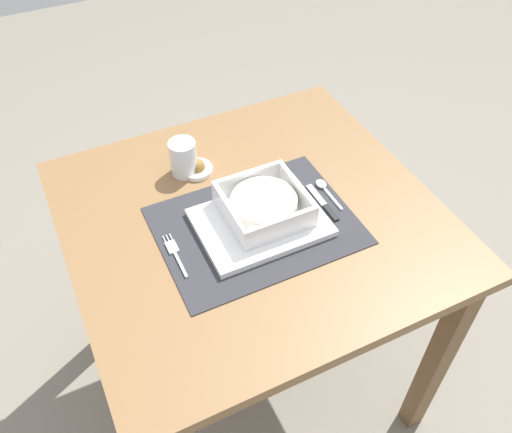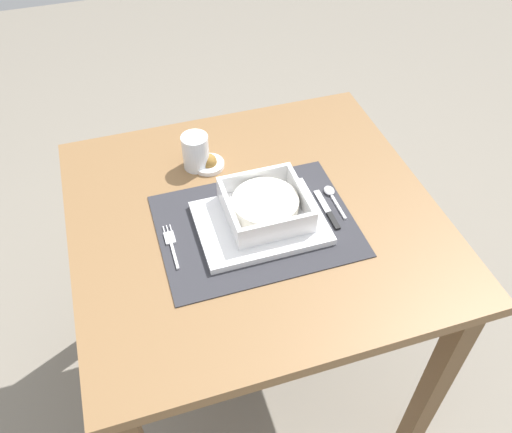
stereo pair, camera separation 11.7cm
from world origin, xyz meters
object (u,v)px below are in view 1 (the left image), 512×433
dining_table (253,246)px  porridge_bowl (264,205)px  fork (174,252)px  spoon (324,187)px  condiment_saucer (197,168)px  drinking_glass (184,160)px  butter_knife (324,205)px

dining_table → porridge_bowl: (0.02, -0.02, 0.15)m
porridge_bowl → fork: size_ratio=1.36×
dining_table → spoon: size_ratio=7.51×
spoon → condiment_saucer: condiment_saucer is taller
condiment_saucer → porridge_bowl: bearing=-70.4°
dining_table → spoon: 0.22m
condiment_saucer → spoon: bearing=-37.6°
fork → drinking_glass: drinking_glass is taller
porridge_bowl → spoon: 0.18m
butter_knife → condiment_saucer: 0.33m
butter_knife → condiment_saucer: bearing=129.3°
porridge_bowl → butter_knife: (0.14, -0.03, -0.04)m
porridge_bowl → butter_knife: 0.15m
condiment_saucer → dining_table: bearing=-72.7°
butter_knife → dining_table: bearing=160.0°
spoon → drinking_glass: size_ratio=1.22×
condiment_saucer → drinking_glass: bearing=157.7°
drinking_glass → condiment_saucer: size_ratio=1.15×
dining_table → fork: size_ratio=6.45×
spoon → porridge_bowl: bearing=-176.1°
butter_knife → drinking_glass: bearing=131.4°
porridge_bowl → condiment_saucer: porridge_bowl is taller
dining_table → porridge_bowl: size_ratio=4.73×
porridge_bowl → spoon: porridge_bowl is taller
porridge_bowl → condiment_saucer: size_ratio=2.25×
drinking_glass → spoon: bearing=-36.3°
porridge_bowl → condiment_saucer: bearing=109.6°
porridge_bowl → condiment_saucer: (-0.08, 0.22, -0.03)m
dining_table → drinking_glass: (-0.09, 0.20, 0.15)m
dining_table → porridge_bowl: porridge_bowl is taller
porridge_bowl → fork: 0.22m
fork → condiment_saucer: bearing=58.9°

